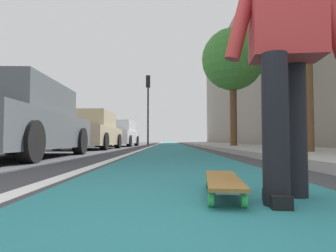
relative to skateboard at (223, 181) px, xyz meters
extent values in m
plane|color=#38383D|center=(9.17, 0.19, -0.09)|extent=(80.00, 80.00, 0.00)
cube|color=#237075|center=(23.17, 0.19, -0.09)|extent=(56.00, 2.00, 0.00)
cube|color=silver|center=(19.17, 1.34, -0.09)|extent=(52.00, 0.16, 0.01)
cube|color=#9E9B93|center=(17.17, -2.90, -0.03)|extent=(52.00, 3.20, 0.12)
cube|color=gray|center=(21.17, -5.87, 5.39)|extent=(40.00, 1.20, 10.96)
cylinder|color=green|center=(0.31, 0.05, -0.06)|extent=(0.07, 0.04, 0.07)
cylinder|color=green|center=(0.29, -0.12, -0.06)|extent=(0.07, 0.04, 0.07)
cylinder|color=green|center=(-0.29, 0.12, -0.06)|extent=(0.07, 0.04, 0.07)
cylinder|color=green|center=(-0.31, -0.05, -0.06)|extent=(0.07, 0.04, 0.07)
cube|color=silver|center=(0.30, -0.03, -0.01)|extent=(0.07, 0.13, 0.02)
cube|color=silver|center=(-0.30, 0.03, -0.01)|extent=(0.07, 0.13, 0.02)
cube|color=olive|center=(0.00, 0.00, 0.01)|extent=(0.86, 0.29, 0.02)
cylinder|color=black|center=(-0.26, -0.24, 0.32)|extent=(0.14, 0.14, 0.82)
cylinder|color=black|center=(-0.02, -0.44, 0.32)|extent=(0.14, 0.14, 0.82)
cube|color=black|center=(-0.26, -0.24, -0.06)|extent=(0.27, 0.13, 0.07)
cube|color=#B22D2D|center=(-0.15, -0.35, 1.03)|extent=(0.28, 0.42, 0.60)
cylinder|color=#B22D2D|center=(-0.12, -0.11, 1.03)|extent=(0.12, 0.24, 0.60)
cylinder|color=#B22D2D|center=(-0.18, -0.59, 1.03)|extent=(0.12, 0.24, 0.60)
cube|color=#4C5156|center=(3.97, 3.31, 0.44)|extent=(4.56, 1.90, 0.70)
cube|color=#4C5156|center=(3.82, 3.31, 1.09)|extent=(2.53, 1.69, 0.60)
cube|color=#4C606B|center=(5.06, 3.35, 1.09)|extent=(0.09, 1.54, 0.51)
cylinder|color=black|center=(5.34, 4.19, 0.23)|extent=(0.66, 0.24, 0.66)
cylinder|color=black|center=(5.40, 2.53, 0.23)|extent=(0.66, 0.24, 0.66)
cylinder|color=black|center=(2.60, 2.44, 0.23)|extent=(0.66, 0.24, 0.66)
cube|color=tan|center=(9.68, 3.41, 0.43)|extent=(4.07, 1.83, 0.70)
cube|color=tan|center=(9.53, 3.42, 1.08)|extent=(2.25, 1.66, 0.60)
cube|color=#4C606B|center=(10.65, 3.40, 1.08)|extent=(0.06, 1.55, 0.51)
cylinder|color=black|center=(10.95, 4.23, 0.22)|extent=(0.63, 0.23, 0.62)
cylinder|color=black|center=(10.93, 2.56, 0.22)|extent=(0.63, 0.23, 0.62)
cylinder|color=black|center=(8.44, 4.27, 0.22)|extent=(0.63, 0.23, 0.62)
cylinder|color=black|center=(8.42, 2.59, 0.22)|extent=(0.63, 0.23, 0.62)
cube|color=silver|center=(15.29, 3.27, 0.43)|extent=(4.40, 1.96, 0.70)
cube|color=silver|center=(15.14, 3.28, 1.08)|extent=(2.44, 1.74, 0.60)
cube|color=#4C606B|center=(16.34, 3.23, 1.08)|extent=(0.10, 1.59, 0.51)
cylinder|color=black|center=(16.67, 4.08, 0.22)|extent=(0.63, 0.24, 0.62)
cylinder|color=black|center=(16.61, 2.37, 0.22)|extent=(0.63, 0.24, 0.62)
cylinder|color=black|center=(13.98, 4.18, 0.22)|extent=(0.63, 0.24, 0.62)
cylinder|color=black|center=(13.92, 2.46, 0.22)|extent=(0.63, 0.24, 0.62)
cylinder|color=#2D2D2D|center=(17.89, 1.74, 1.88)|extent=(0.12, 0.12, 3.95)
cube|color=black|center=(17.89, 1.74, 4.25)|extent=(0.24, 0.28, 0.80)
sphere|color=#360606|center=(18.02, 1.74, 4.51)|extent=(0.16, 0.16, 0.16)
sphere|color=gold|center=(18.02, 1.74, 4.25)|extent=(0.16, 0.16, 0.16)
sphere|color=black|center=(18.02, 1.74, 3.99)|extent=(0.16, 0.16, 0.16)
cylinder|color=brown|center=(4.13, -2.50, 1.25)|extent=(0.24, 0.24, 2.68)
cylinder|color=brown|center=(10.95, -2.50, 1.39)|extent=(0.30, 0.30, 2.97)
sphere|color=#3D7F33|center=(10.95, -2.50, 3.83)|extent=(2.73, 2.73, 2.73)
camera|label=1|loc=(-1.84, 0.34, 0.25)|focal=31.36mm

